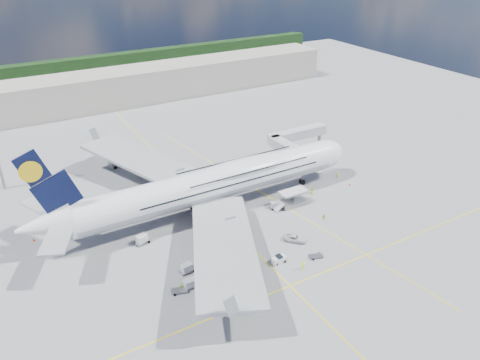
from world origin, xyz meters
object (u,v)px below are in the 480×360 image
cone_nose (350,184)px  baggage_tug (279,260)px  crew_van (312,191)px  service_van (295,238)px  crew_tug (303,266)px  cone_wing_left_inner (172,205)px  jet_bridge (293,140)px  dolly_nose_near (275,205)px  cone_wing_right_outer (225,316)px  cone_tail (34,240)px  dolly_row_c (187,268)px  dolly_row_a (180,290)px  catering_truck_inner (182,184)px  crew_loader (324,217)px  cone_wing_left_outer (133,190)px  airliner (214,183)px  cargo_loader (292,200)px  cone_wing_right_inner (200,244)px  dolly_row_b (190,283)px  crew_wing (181,286)px  dolly_nose_far (316,256)px

cone_nose → baggage_tug: bearing=-152.8°
crew_van → service_van: bearing=98.0°
crew_tug → cone_wing_left_inner: (-12.15, 34.08, -0.65)m
crew_van → crew_tug: size_ratio=0.99×
crew_van → crew_tug: crew_tug is taller
jet_bridge → dolly_nose_near: bearing=-134.8°
cone_wing_right_outer → cone_tail: 45.29m
dolly_row_c → crew_tug: crew_tug is taller
dolly_row_a → cone_nose: cone_nose is taller
catering_truck_inner → service_van: catering_truck_inner is taller
cone_tail → cone_nose: bearing=-11.2°
crew_loader → cone_wing_left_outer: 46.70m
dolly_row_c → crew_van: crew_van is taller
airliner → crew_tug: (4.47, -27.43, -5.97)m
baggage_tug → crew_van: size_ratio=1.55×
airliner → cargo_loader: (16.56, -7.11, -5.62)m
service_van → cone_wing_right_inner: service_van is taller
crew_tug → cone_nose: (30.19, 20.88, -0.60)m
airliner → jet_bridge: bearing=20.3°
dolly_row_b → service_van: 24.75m
baggage_tug → cone_nose: bearing=25.8°
crew_loader → cone_nose: (16.04, 9.50, -0.52)m
cone_wing_left_inner → cone_wing_right_inner: 17.28m
dolly_row_c → cone_wing_left_inner: size_ratio=5.74×
crew_loader → cone_wing_left_inner: bearing=178.6°
cone_wing_left_outer → cone_wing_right_inner: cone_wing_left_outer is taller
cone_wing_right_inner → dolly_nose_near: bearing=11.3°
jet_bridge → cone_wing_right_outer: bearing=-136.2°
airliner → crew_loader: (18.63, -16.06, -6.05)m
dolly_nose_near → service_van: (-3.65, -12.83, -0.23)m
dolly_nose_near → cone_wing_left_outer: dolly_nose_near is taller
baggage_tug → catering_truck_inner: 35.59m
catering_truck_inner → cone_tail: (-35.07, -4.11, -1.52)m
cone_wing_right_outer → crew_loader: bearing=24.4°
crew_wing → cone_wing_right_outer: bearing=-162.4°
dolly_row_b → cone_wing_right_inner: 12.98m
crew_tug → cone_nose: 36.71m
dolly_row_a → crew_van: bearing=40.1°
dolly_row_b → dolly_row_c: (1.36, 4.22, 0.03)m
dolly_nose_far → cone_wing_left_inner: bearing=140.1°
service_van → dolly_row_c: bearing=133.1°
cone_wing_left_inner → dolly_nose_near: bearing=-33.1°
crew_tug → cone_wing_right_inner: bearing=112.5°
dolly_row_a → crew_loader: (36.63, 5.44, 0.48)m
dolly_row_c → cone_wing_left_inner: 24.82m
dolly_row_a → dolly_row_c: (3.38, 4.33, 0.62)m
dolly_nose_far → crew_van: bearing=77.1°
dolly_nose_far → airliner: bearing=132.1°
airliner → crew_van: (23.64, -5.29, -5.98)m
crew_wing → cargo_loader: bearing=-69.6°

